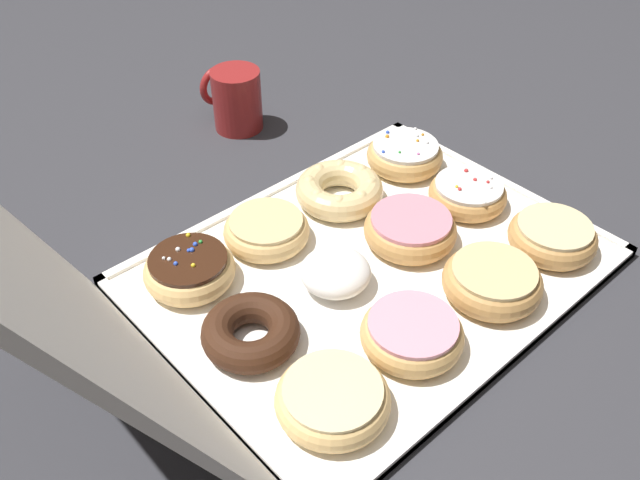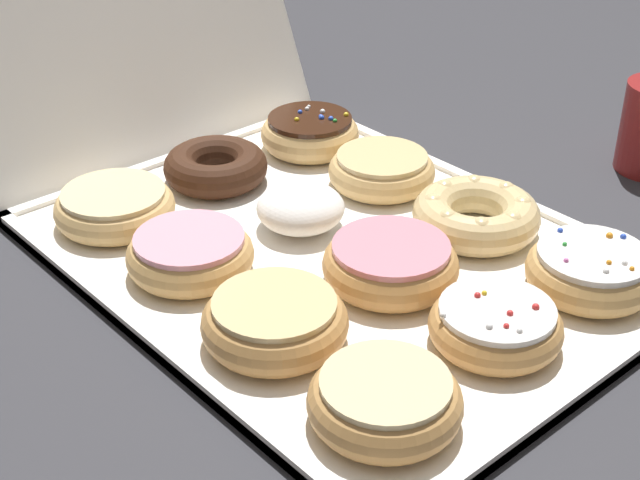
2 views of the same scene
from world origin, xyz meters
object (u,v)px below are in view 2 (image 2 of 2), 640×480
object	(u,v)px
pink_frosted_donut_4	(394,262)
glazed_ring_donut_8	(382,170)
cruller_donut_5	(476,214)
powdered_filled_donut_7	(301,208)
glazed_ring_donut_0	(385,400)
glazed_ring_donut_3	(275,321)
donut_box	(337,256)
sprinkle_donut_11	(310,133)
sprinkle_donut_1	(493,327)
glazed_ring_donut_9	(115,206)
sprinkle_donut_2	(591,270)
chocolate_cake_ring_donut_10	(213,167)
pink_frosted_donut_6	(190,253)

from	to	relation	value
pink_frosted_donut_4	glazed_ring_donut_8	xyz separation A→B (m)	(0.12, 0.14, -0.00)
cruller_donut_5	powdered_filled_donut_7	bearing A→B (deg)	135.04
glazed_ring_donut_0	glazed_ring_donut_3	xyz separation A→B (m)	(0.00, 0.12, 0.00)
donut_box	sprinkle_donut_11	world-z (taller)	sprinkle_donut_11
powdered_filled_donut_7	donut_box	bearing A→B (deg)	-94.99
sprinkle_donut_1	glazed_ring_donut_9	bearing A→B (deg)	108.16
glazed_ring_donut_8	sprinkle_donut_11	world-z (taller)	sprinkle_donut_11
sprinkle_donut_2	sprinkle_donut_11	bearing A→B (deg)	89.23
powdered_filled_donut_7	sprinkle_donut_1	bearing A→B (deg)	-92.04
pink_frosted_donut_4	cruller_donut_5	world-z (taller)	same
powdered_filled_donut_7	chocolate_cake_ring_donut_10	distance (m)	0.13
glazed_ring_donut_0	chocolate_cake_ring_donut_10	xyz separation A→B (m)	(0.13, 0.38, -0.00)
chocolate_cake_ring_donut_10	glazed_ring_donut_0	bearing A→B (deg)	-108.44
sprinkle_donut_1	pink_frosted_donut_6	distance (m)	0.28
glazed_ring_donut_3	sprinkle_donut_11	world-z (taller)	sprinkle_donut_11
donut_box	glazed_ring_donut_8	distance (m)	0.14
donut_box	pink_frosted_donut_4	xyz separation A→B (m)	(0.00, -0.07, 0.03)
donut_box	pink_frosted_donut_4	bearing A→B (deg)	-86.91
glazed_ring_donut_0	sprinkle_donut_2	xyz separation A→B (m)	(0.25, 0.00, 0.00)
glazed_ring_donut_9	glazed_ring_donut_8	bearing A→B (deg)	-24.93
sprinkle_donut_11	pink_frosted_donut_6	bearing A→B (deg)	-153.63
sprinkle_donut_2	glazed_ring_donut_3	size ratio (longest dim) A/B	0.95
glazed_ring_donut_0	sprinkle_donut_11	world-z (taller)	sprinkle_donut_11
glazed_ring_donut_0	chocolate_cake_ring_donut_10	size ratio (longest dim) A/B	1.02
sprinkle_donut_2	sprinkle_donut_1	bearing A→B (deg)	177.69
glazed_ring_donut_3	pink_frosted_donut_6	bearing A→B (deg)	86.03
glazed_ring_donut_9	powdered_filled_donut_7	bearing A→B (deg)	-44.00
sprinkle_donut_1	glazed_ring_donut_8	xyz separation A→B (m)	(0.13, 0.26, 0.00)
donut_box	sprinkle_donut_1	bearing A→B (deg)	-91.12
sprinkle_donut_1	powdered_filled_donut_7	bearing A→B (deg)	87.96
chocolate_cake_ring_donut_10	sprinkle_donut_11	size ratio (longest dim) A/B	0.99
glazed_ring_donut_0	glazed_ring_donut_8	world-z (taller)	glazed_ring_donut_0
pink_frosted_donut_4	glazed_ring_donut_8	size ratio (longest dim) A/B	1.08
glazed_ring_donut_0	glazed_ring_donut_8	xyz separation A→B (m)	(0.26, 0.26, -0.00)
powdered_filled_donut_7	chocolate_cake_ring_donut_10	xyz separation A→B (m)	(-0.01, 0.13, -0.00)
powdered_filled_donut_7	sprinkle_donut_11	distance (m)	0.18
sprinkle_donut_1	sprinkle_donut_2	distance (m)	0.13
cruller_donut_5	sprinkle_donut_11	distance (m)	0.25
powdered_filled_donut_7	sprinkle_donut_11	xyz separation A→B (m)	(0.12, 0.13, -0.00)
sprinkle_donut_1	pink_frosted_donut_4	bearing A→B (deg)	86.41
chocolate_cake_ring_donut_10	powdered_filled_donut_7	bearing A→B (deg)	-86.57
donut_box	glazed_ring_donut_9	world-z (taller)	glazed_ring_donut_9
sprinkle_donut_2	chocolate_cake_ring_donut_10	distance (m)	0.40
pink_frosted_donut_6	glazed_ring_donut_9	xyz separation A→B (m)	(-0.00, 0.12, -0.00)
cruller_donut_5	glazed_ring_donut_9	world-z (taller)	cruller_donut_5
sprinkle_donut_1	chocolate_cake_ring_donut_10	distance (m)	0.38
cruller_donut_5	powdered_filled_donut_7	world-z (taller)	powdered_filled_donut_7
sprinkle_donut_2	glazed_ring_donut_3	bearing A→B (deg)	153.99
sprinkle_donut_11	glazed_ring_donut_0	bearing A→B (deg)	-124.26
cruller_donut_5	glazed_ring_donut_9	xyz separation A→B (m)	(-0.25, 0.25, -0.00)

